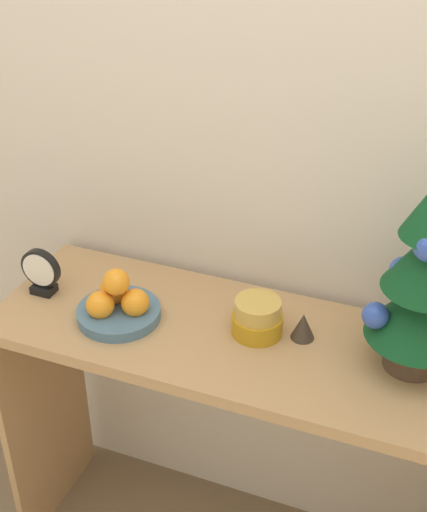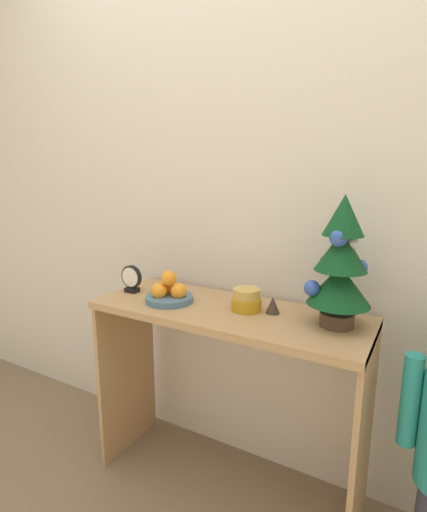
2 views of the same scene
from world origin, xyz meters
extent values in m
cube|color=beige|center=(0.00, 0.45, 1.25)|extent=(7.00, 0.05, 2.50)
cube|color=tan|center=(0.00, 0.20, 0.78)|extent=(1.09, 0.41, 0.03)
cube|color=tan|center=(-0.53, 0.20, 0.40)|extent=(0.02, 0.38, 0.80)
cube|color=tan|center=(0.53, 0.20, 0.40)|extent=(0.02, 0.38, 0.80)
cylinder|color=#4C3828|center=(0.41, 0.24, 0.82)|extent=(0.12, 0.12, 0.05)
cylinder|color=brown|center=(0.41, 0.24, 0.87)|extent=(0.02, 0.02, 0.04)
cone|color=#0F421E|center=(0.41, 0.24, 0.95)|extent=(0.22, 0.22, 0.14)
cone|color=#0F421E|center=(0.41, 0.24, 1.07)|extent=(0.18, 0.18, 0.14)
cone|color=#0F421E|center=(0.41, 0.24, 1.19)|extent=(0.14, 0.14, 0.14)
sphere|color=#2D4CA8|center=(0.40, 0.20, 1.12)|extent=(0.06, 0.06, 0.06)
sphere|color=#2D4CA8|center=(0.33, 0.21, 0.93)|extent=(0.06, 0.06, 0.06)
sphere|color=#2D4CA8|center=(0.36, 0.26, 1.02)|extent=(0.06, 0.06, 0.06)
sphere|color=silver|center=(0.44, 0.26, 1.09)|extent=(0.05, 0.05, 0.05)
sphere|color=#2D4CA8|center=(0.47, 0.27, 1.01)|extent=(0.05, 0.05, 0.05)
cylinder|color=#476B84|center=(-0.25, 0.16, 0.81)|extent=(0.20, 0.20, 0.03)
sphere|color=orange|center=(-0.21, 0.17, 0.85)|extent=(0.07, 0.07, 0.07)
sphere|color=orange|center=(-0.28, 0.19, 0.85)|extent=(0.07, 0.07, 0.07)
sphere|color=orange|center=(-0.28, 0.14, 0.85)|extent=(0.07, 0.07, 0.07)
sphere|color=orange|center=(-0.25, 0.16, 0.90)|extent=(0.06, 0.06, 0.06)
cylinder|color=#B78419|center=(0.07, 0.23, 0.82)|extent=(0.12, 0.12, 0.05)
cylinder|color=gold|center=(0.07, 0.23, 0.87)|extent=(0.10, 0.10, 0.04)
cube|color=black|center=(-0.47, 0.19, 0.81)|extent=(0.06, 0.04, 0.02)
cylinder|color=black|center=(-0.47, 0.19, 0.87)|extent=(0.10, 0.02, 0.10)
cylinder|color=white|center=(-0.47, 0.18, 0.87)|extent=(0.09, 0.00, 0.09)
cone|color=#382D23|center=(0.17, 0.25, 0.83)|extent=(0.05, 0.05, 0.06)
cylinder|color=teal|center=(0.66, 0.15, 0.64)|extent=(0.06, 0.06, 0.30)
camera|label=1|loc=(0.44, -1.00, 1.80)|focal=50.00mm
camera|label=2|loc=(0.68, -1.11, 1.34)|focal=28.00mm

